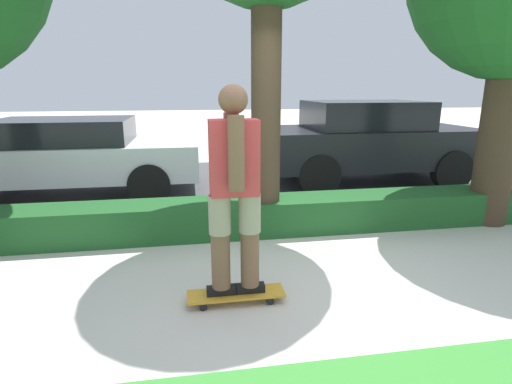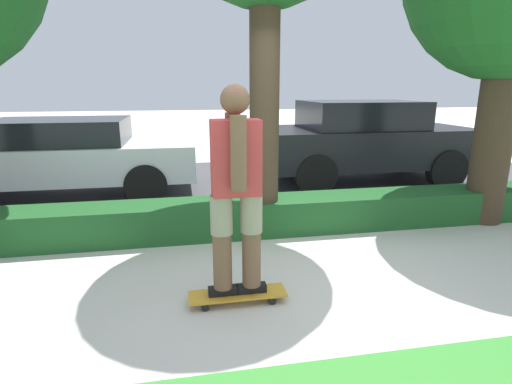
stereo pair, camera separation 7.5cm
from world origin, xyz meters
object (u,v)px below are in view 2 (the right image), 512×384
skateboard (238,295)px  parked_car_front (68,155)px  skater_person (236,188)px  parked_car_middle (363,140)px

skateboard → parked_car_front: 4.72m
skateboard → skater_person: bearing=-166.0°
skateboard → parked_car_middle: bearing=53.5°
skater_person → parked_car_front: 4.69m
skater_person → parked_car_middle: 5.16m
skateboard → parked_car_middle: (3.07, 4.14, 0.77)m
skater_person → parked_car_front: skater_person is taller
skater_person → parked_car_middle: (3.07, 4.14, -0.20)m
skateboard → skater_person: size_ratio=0.48×
skateboard → parked_car_middle: size_ratio=0.21×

